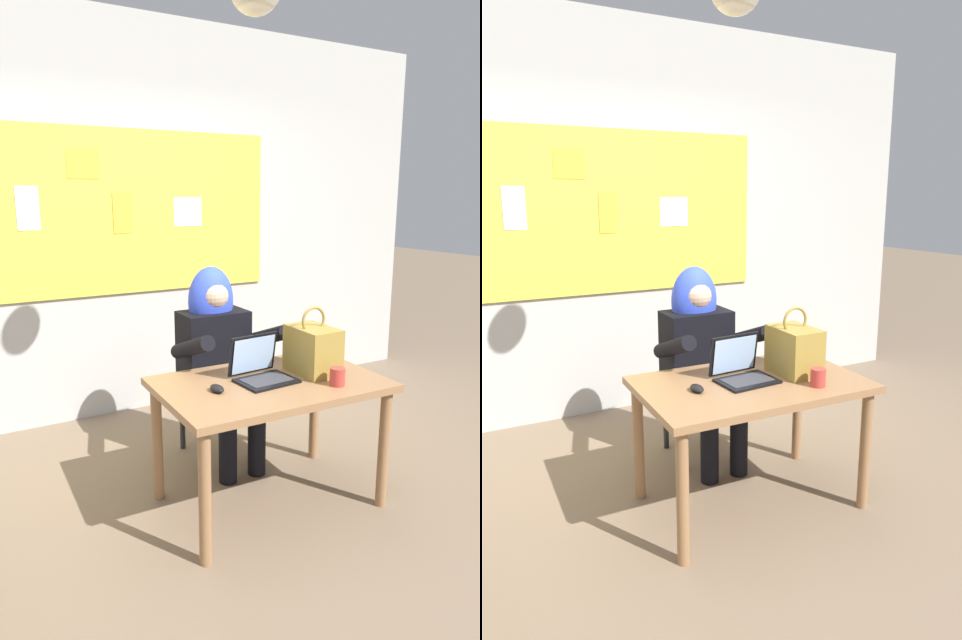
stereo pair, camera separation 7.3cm
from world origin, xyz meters
The scene contains 9 objects.
ground_plane centered at (0.00, 0.00, 0.00)m, with size 24.00×24.00×0.00m, color #75604C.
wall_back_bulletin centered at (0.00, 1.77, 1.49)m, with size 5.59×1.91×2.95m.
desk_main centered at (0.25, 0.05, 0.62)m, with size 1.20×0.80×0.71m.
chair_at_desk centered at (0.26, 0.79, 0.50)m, with size 0.44×0.44×0.90m.
person_costumed centered at (0.25, 0.66, 0.73)m, with size 0.59×0.60×1.25m.
laptop centered at (0.22, 0.09, 0.77)m, with size 0.32×0.28×0.24m.
computer_mouse centered at (-0.07, 0.04, 0.73)m, with size 0.06×0.10×0.03m, color black.
handbag centered at (0.53, 0.05, 0.85)m, with size 0.20×0.30×0.38m.
coffee_mug centered at (0.52, -0.18, 0.76)m, with size 0.08×0.08×0.10m, color #B23833.
Camera 1 is at (-1.25, -2.28, 1.69)m, focal length 30.67 mm.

